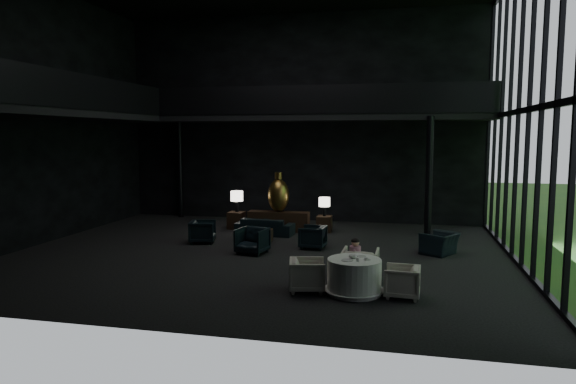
% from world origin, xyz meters
% --- Properties ---
extents(floor, '(14.00, 12.00, 0.02)m').
position_xyz_m(floor, '(0.00, 0.00, 0.00)').
color(floor, black).
rests_on(floor, ground).
extents(wall_back, '(14.00, 0.04, 8.00)m').
position_xyz_m(wall_back, '(0.00, 6.00, 4.00)').
color(wall_back, black).
rests_on(wall_back, ground).
extents(wall_front, '(14.00, 0.04, 8.00)m').
position_xyz_m(wall_front, '(0.00, -6.00, 4.00)').
color(wall_front, black).
rests_on(wall_front, ground).
extents(wall_left, '(0.04, 12.00, 8.00)m').
position_xyz_m(wall_left, '(-7.00, 0.00, 4.00)').
color(wall_left, black).
rests_on(wall_left, ground).
extents(curtain_wall, '(0.20, 12.00, 8.00)m').
position_xyz_m(curtain_wall, '(6.95, 0.00, 4.00)').
color(curtain_wall, black).
rests_on(curtain_wall, ground).
extents(mezzanine_left, '(2.00, 12.00, 0.25)m').
position_xyz_m(mezzanine_left, '(-6.00, 0.00, 4.00)').
color(mezzanine_left, black).
rests_on(mezzanine_left, wall_left).
extents(mezzanine_back, '(12.00, 2.00, 0.25)m').
position_xyz_m(mezzanine_back, '(1.00, 5.00, 4.00)').
color(mezzanine_back, black).
rests_on(mezzanine_back, wall_back).
extents(railing_left, '(0.06, 12.00, 1.00)m').
position_xyz_m(railing_left, '(-5.00, 0.00, 4.60)').
color(railing_left, black).
rests_on(railing_left, mezzanine_left).
extents(railing_back, '(12.00, 0.06, 1.00)m').
position_xyz_m(railing_back, '(1.00, 4.00, 4.60)').
color(railing_back, black).
rests_on(railing_back, mezzanine_back).
extents(column_nw, '(0.24, 0.24, 4.00)m').
position_xyz_m(column_nw, '(-5.00, 5.70, 2.00)').
color(column_nw, black).
rests_on(column_nw, floor).
extents(column_ne, '(0.24, 0.24, 4.00)m').
position_xyz_m(column_ne, '(4.80, 4.00, 2.00)').
color(column_ne, black).
rests_on(column_ne, floor).
extents(console, '(2.16, 0.49, 0.69)m').
position_xyz_m(console, '(-0.30, 3.51, 0.34)').
color(console, black).
rests_on(console, floor).
extents(bronze_urn, '(0.74, 0.74, 1.39)m').
position_xyz_m(bronze_urn, '(-0.30, 3.51, 1.28)').
color(bronze_urn, '#B28636').
rests_on(bronze_urn, console).
extents(side_table_left, '(0.55, 0.55, 0.61)m').
position_xyz_m(side_table_left, '(-1.90, 3.63, 0.30)').
color(side_table_left, black).
rests_on(side_table_left, floor).
extents(table_lamp_left, '(0.45, 0.45, 0.75)m').
position_xyz_m(table_lamp_left, '(-1.90, 3.71, 1.14)').
color(table_lamp_left, black).
rests_on(table_lamp_left, side_table_left).
extents(side_table_right, '(0.51, 0.51, 0.56)m').
position_xyz_m(side_table_right, '(1.30, 3.71, 0.28)').
color(side_table_right, black).
rests_on(side_table_right, floor).
extents(table_lamp_right, '(0.39, 0.39, 0.65)m').
position_xyz_m(table_lamp_right, '(1.30, 3.68, 1.03)').
color(table_lamp_right, black).
rests_on(table_lamp_right, side_table_right).
extents(sofa, '(1.86, 0.64, 0.72)m').
position_xyz_m(sofa, '(-0.59, 2.75, 0.36)').
color(sofa, black).
rests_on(sofa, floor).
extents(lounge_armchair_west, '(0.86, 0.90, 0.78)m').
position_xyz_m(lounge_armchair_west, '(-2.15, 1.06, 0.39)').
color(lounge_armchair_west, black).
rests_on(lounge_armchair_west, floor).
extents(lounge_armchair_east, '(0.71, 0.75, 0.72)m').
position_xyz_m(lounge_armchair_east, '(1.36, 1.02, 0.36)').
color(lounge_armchair_east, black).
rests_on(lounge_armchair_east, floor).
extents(lounge_armchair_south, '(0.96, 0.92, 0.85)m').
position_xyz_m(lounge_armchair_south, '(-0.21, -0.01, 0.43)').
color(lounge_armchair_south, '#12232F').
rests_on(lounge_armchair_south, floor).
extents(window_armchair, '(0.91, 1.00, 0.73)m').
position_xyz_m(window_armchair, '(5.01, 1.06, 0.37)').
color(window_armchair, black).
rests_on(window_armchair, floor).
extents(coffee_table, '(0.93, 0.93, 0.38)m').
position_xyz_m(coffee_table, '(-0.49, 1.50, 0.19)').
color(coffee_table, black).
rests_on(coffee_table, floor).
extents(dining_table, '(1.30, 1.30, 0.75)m').
position_xyz_m(dining_table, '(2.98, -3.11, 0.33)').
color(dining_table, white).
rests_on(dining_table, floor).
extents(dining_chair_north, '(0.89, 0.84, 0.90)m').
position_xyz_m(dining_chair_north, '(3.03, -2.12, 0.45)').
color(dining_chair_north, beige).
rests_on(dining_chair_north, floor).
extents(dining_chair_east, '(0.66, 0.70, 0.68)m').
position_xyz_m(dining_chair_east, '(3.97, -3.14, 0.34)').
color(dining_chair_east, beige).
rests_on(dining_chair_east, floor).
extents(dining_chair_west, '(0.84, 0.87, 0.77)m').
position_xyz_m(dining_chair_west, '(1.97, -3.15, 0.38)').
color(dining_chair_west, beige).
rests_on(dining_chair_west, floor).
extents(child, '(0.26, 0.26, 0.56)m').
position_xyz_m(child, '(2.91, -2.15, 0.73)').
color(child, '#C690A9').
rests_on(child, dining_chair_north).
extents(plate_a, '(0.32, 0.32, 0.02)m').
position_xyz_m(plate_a, '(2.84, -3.28, 0.76)').
color(plate_a, white).
rests_on(plate_a, dining_table).
extents(plate_b, '(0.22, 0.22, 0.01)m').
position_xyz_m(plate_b, '(3.11, -2.85, 0.76)').
color(plate_b, white).
rests_on(plate_b, dining_table).
extents(saucer, '(0.18, 0.18, 0.01)m').
position_xyz_m(saucer, '(3.25, -3.14, 0.76)').
color(saucer, white).
rests_on(saucer, dining_table).
extents(coffee_cup, '(0.09, 0.09, 0.06)m').
position_xyz_m(coffee_cup, '(3.23, -3.17, 0.79)').
color(coffee_cup, white).
rests_on(coffee_cup, saucer).
extents(cereal_bowl, '(0.18, 0.18, 0.09)m').
position_xyz_m(cereal_bowl, '(2.94, -3.04, 0.79)').
color(cereal_bowl, white).
rests_on(cereal_bowl, dining_table).
extents(cream_pot, '(0.06, 0.06, 0.07)m').
position_xyz_m(cream_pot, '(3.06, -3.29, 0.78)').
color(cream_pot, '#99999E').
rests_on(cream_pot, dining_table).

